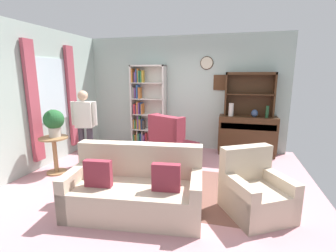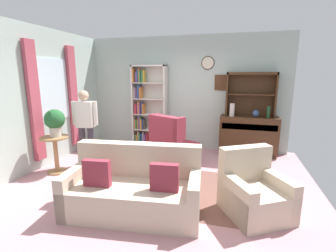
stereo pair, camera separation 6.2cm
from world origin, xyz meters
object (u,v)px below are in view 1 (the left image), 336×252
sideboard (247,133)px  armchair_floral (255,193)px  bottle_wine (267,112)px  book_stack (155,162)px  plant_stand (55,151)px  wingback_chair (171,146)px  potted_plant_large (54,121)px  vase_tall (231,110)px  coffee_table (157,167)px  couch_floral (136,190)px  bookshelf (146,108)px  person_reading (85,123)px  sideboard_hutch (250,88)px  vase_round (255,113)px

sideboard → armchair_floral: (-0.01, -2.59, -0.22)m
bottle_wine → book_stack: 2.95m
plant_stand → wingback_chair: bearing=28.8°
wingback_chair → potted_plant_large: potted_plant_large is taller
armchair_floral → potted_plant_large: bearing=171.5°
sideboard → vase_tall: 0.69m
sideboard → potted_plant_large: bearing=-150.2°
vase_tall → coffee_table: bearing=-118.6°
vase_tall → book_stack: (-1.16, -2.15, -0.61)m
couch_floral → armchair_floral: (1.59, 0.37, -0.02)m
bookshelf → sideboard: size_ratio=1.62×
vase_tall → coffee_table: (-1.14, -2.09, -0.72)m
couch_floral → book_stack: (0.04, 0.74, 0.15)m
bottle_wine → coffee_table: size_ratio=0.33×
bottle_wine → couch_floral: bottle_wine is taller
bottle_wine → book_stack: (-1.94, -2.14, -0.60)m
potted_plant_large → coffee_table: potted_plant_large is taller
sideboard → bookshelf: bearing=178.1°
plant_stand → potted_plant_large: potted_plant_large is taller
person_reading → couch_floral: bearing=-39.3°
sideboard_hutch → potted_plant_large: bearing=-148.9°
potted_plant_large → coffee_table: 2.17m
sideboard → potted_plant_large: 4.17m
sideboard → vase_tall: bearing=-168.4°
sideboard_hutch → vase_tall: size_ratio=3.67×
sideboard_hutch → bottle_wine: bearing=-27.0°
armchair_floral → person_reading: size_ratio=0.68×
vase_round → plant_stand: 4.28m
sideboard_hutch → wingback_chair: (-1.58, -1.11, -1.18)m
potted_plant_large → vase_round: bearing=28.1°
plant_stand → couch_floral: bearing=-23.1°
bookshelf → sideboard_hutch: (2.55, 0.03, 0.55)m
bookshelf → person_reading: bearing=-111.8°
bottle_wine → armchair_floral: (-0.40, -2.50, -0.76)m
armchair_floral → book_stack: size_ratio=5.02×
bottle_wine → vase_round: bearing=175.1°
vase_round → armchair_floral: size_ratio=0.16×
coffee_table → sideboard_hutch: bearing=56.2°
sideboard → vase_round: 0.52m
sideboard_hutch → plant_stand: size_ratio=1.54×
potted_plant_large → bottle_wine: bearing=26.3°
couch_floral → book_stack: size_ratio=8.99×
sideboard_hutch → coffee_table: sideboard_hutch is taller
vase_tall → bottle_wine: (0.78, -0.01, -0.02)m
bookshelf → book_stack: bearing=-66.7°
bookshelf → armchair_floral: bookshelf is taller
couch_floral → plant_stand: 2.18m
wingback_chair → coffee_table: 1.17m
vase_round → bottle_wine: bearing=-4.9°
plant_stand → book_stack: 2.04m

